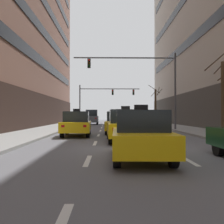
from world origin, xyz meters
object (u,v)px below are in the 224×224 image
object	(u,v)px
taxi_driving_6	(141,135)
street_tree_1	(223,97)
taxi_driving_1	(77,124)
traffic_signal_1	(102,96)
taxi_driving_4	(125,126)
car_driving_2	(92,117)
taxi_driving_5	(118,123)
traffic_signal_0	(145,76)
car_driving_0	(115,120)
car_driving_3	(114,119)
street_tree_0	(156,105)

from	to	relation	value
taxi_driving_6	street_tree_1	world-z (taller)	street_tree_1
taxi_driving_1	traffic_signal_1	world-z (taller)	traffic_signal_1
taxi_driving_4	car_driving_2	bearing A→B (deg)	97.76
taxi_driving_5	street_tree_1	size ratio (longest dim) A/B	0.84
car_driving_2	taxi_driving_5	world-z (taller)	car_driving_2
taxi_driving_6	traffic_signal_0	world-z (taller)	traffic_signal_0
car_driving_0	car_driving_2	bearing A→B (deg)	116.28
taxi_driving_4	car_driving_3	bearing A→B (deg)	89.92
car_driving_3	traffic_signal_0	xyz separation A→B (m)	(2.47, -15.38, 4.18)
car_driving_0	taxi_driving_1	world-z (taller)	taxi_driving_1
car_driving_3	street_tree_0	distance (m)	6.61
car_driving_0	taxi_driving_5	distance (m)	11.62
car_driving_2	car_driving_3	world-z (taller)	car_driving_2
street_tree_0	street_tree_1	distance (m)	22.78
street_tree_1	traffic_signal_1	bearing A→B (deg)	108.87
car_driving_0	traffic_signal_0	distance (m)	9.25
taxi_driving_6	taxi_driving_1	bearing A→B (deg)	109.00
car_driving_2	traffic_signal_1	distance (m)	4.11
car_driving_3	street_tree_0	size ratio (longest dim) A/B	0.77
taxi_driving_6	traffic_signal_1	size ratio (longest dim) A/B	0.47
car_driving_2	taxi_driving_4	distance (m)	24.04
car_driving_3	street_tree_1	distance (m)	23.77
taxi_driving_1	taxi_driving_5	size ratio (longest dim) A/B	0.99
taxi_driving_6	traffic_signal_0	bearing A→B (deg)	80.98
car_driving_2	taxi_driving_4	bearing A→B (deg)	-82.24
traffic_signal_0	street_tree_1	bearing A→B (deg)	-63.05
traffic_signal_0	street_tree_0	size ratio (longest dim) A/B	1.63
taxi_driving_1	car_driving_2	size ratio (longest dim) A/B	1.02
car_driving_0	taxi_driving_6	xyz separation A→B (m)	(0.13, -22.93, 0.02)
car_driving_2	taxi_driving_1	bearing A→B (deg)	-89.54
car_driving_3	taxi_driving_6	size ratio (longest dim) A/B	1.01
taxi_driving_6	car_driving_3	bearing A→B (deg)	90.15
car_driving_0	car_driving_2	world-z (taller)	car_driving_2
taxi_driving_1	taxi_driving_4	size ratio (longest dim) A/B	0.97
car_driving_2	taxi_driving_6	size ratio (longest dim) A/B	1.02
street_tree_1	car_driving_2	bearing A→B (deg)	113.62
car_driving_2	car_driving_3	distance (m)	3.44
taxi_driving_1	taxi_driving_5	world-z (taller)	taxi_driving_5
street_tree_1	car_driving_0	bearing A→B (deg)	112.44
taxi_driving_4	traffic_signal_0	world-z (taller)	traffic_signal_0
traffic_signal_0	taxi_driving_4	bearing A→B (deg)	-104.87
car_driving_3	taxi_driving_6	xyz separation A→B (m)	(0.08, -30.48, -0.01)
street_tree_0	car_driving_2	bearing A→B (deg)	-174.47
car_driving_0	traffic_signal_1	distance (m)	9.52
traffic_signal_1	street_tree_1	world-z (taller)	traffic_signal_1
car_driving_3	taxi_driving_6	bearing A→B (deg)	-89.85
taxi_driving_4	taxi_driving_1	bearing A→B (deg)	130.47
car_driving_3	street_tree_1	world-z (taller)	street_tree_1
taxi_driving_5	traffic_signal_0	distance (m)	6.21
taxi_driving_5	taxi_driving_1	bearing A→B (deg)	-145.27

